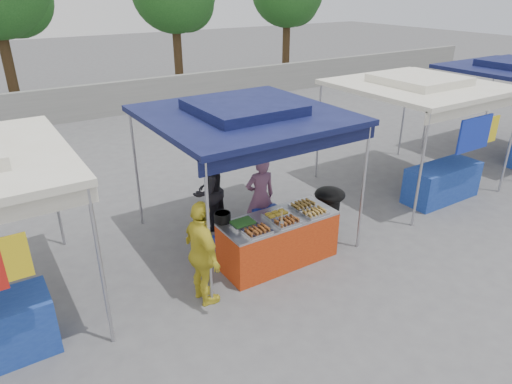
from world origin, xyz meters
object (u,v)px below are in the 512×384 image
cooking_pot (222,217)px  customer_person (203,254)px  vendor_table (278,240)px  wok_burner (329,207)px  helper_man (208,191)px  vendor_woman (260,197)px

cooking_pot → customer_person: size_ratio=0.16×
vendor_table → cooking_pot: bearing=155.7°
vendor_table → cooking_pot: 1.06m
vendor_table → wok_burner: wok_burner is taller
wok_burner → helper_man: 2.32m
wok_burner → helper_man: bearing=146.8°
cooking_pot → vendor_woman: vendor_woman is taller
vendor_table → customer_person: customer_person is taller
cooking_pot → helper_man: (0.41, 1.32, -0.13)m
vendor_woman → customer_person: customer_person is taller
vendor_woman → helper_man: 1.03m
wok_burner → vendor_woman: bearing=153.3°
vendor_table → wok_burner: bearing=11.1°
cooking_pot → helper_man: size_ratio=0.17×
vendor_table → customer_person: 1.63m
customer_person → vendor_woman: bearing=-55.2°
cooking_pot → customer_person: bearing=-136.3°
cooking_pot → wok_burner: cooking_pot is taller
wok_burner → customer_person: (-2.91, -0.55, 0.26)m
cooking_pot → customer_person: (-0.70, -0.67, -0.10)m
cooking_pot → helper_man: helper_man is taller
wok_burner → customer_person: 2.97m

